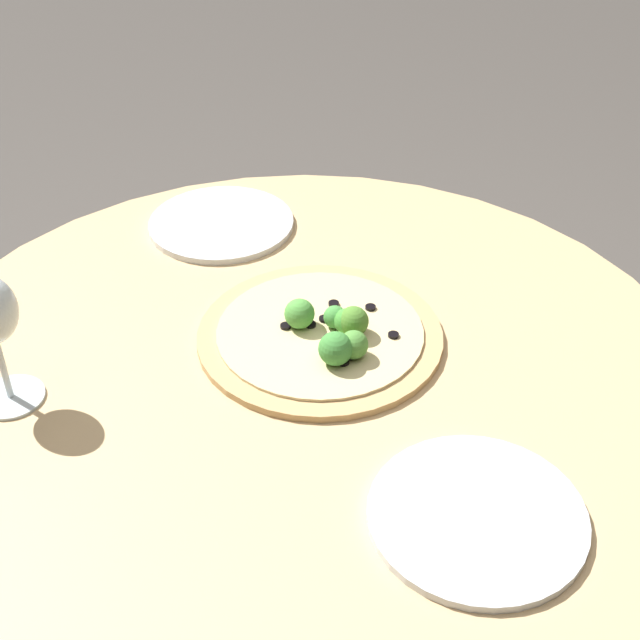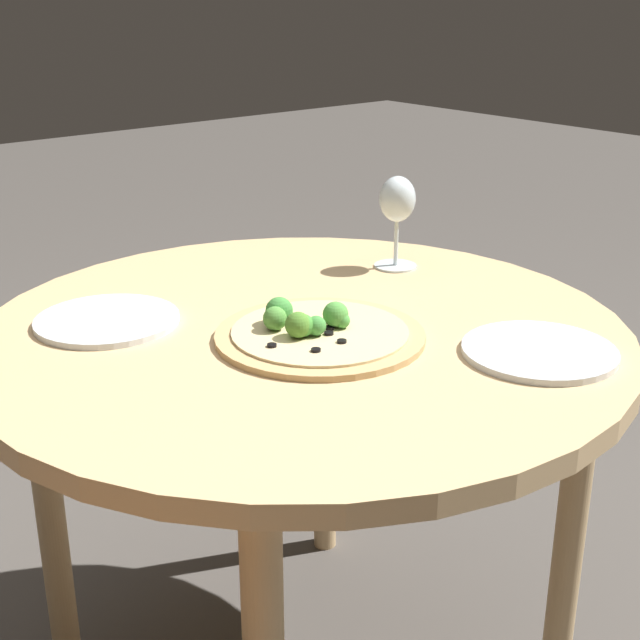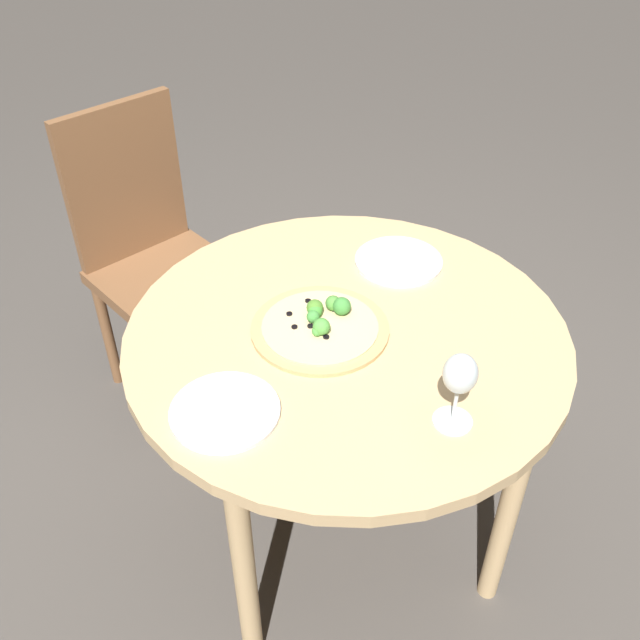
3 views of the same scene
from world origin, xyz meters
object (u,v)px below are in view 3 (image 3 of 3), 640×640
at_px(pizza, 321,325).
at_px(wine_glass, 460,377).
at_px(chair, 154,251).
at_px(plate_near, 225,411).
at_px(plate_far, 399,261).

height_order(pizza, wine_glass, wine_glass).
height_order(chair, pizza, chair).
relative_size(chair, plate_near, 4.31).
bearing_deg(chair, pizza, -92.87).
distance_m(chair, plate_far, 0.83).
bearing_deg(plate_near, chair, -173.81).
height_order(wine_glass, plate_near, wine_glass).
distance_m(wine_glass, plate_far, 0.57).
height_order(chair, plate_near, chair).
xyz_separation_m(chair, plate_near, (0.94, 0.10, 0.20)).
bearing_deg(pizza, chair, -154.30).
bearing_deg(chair, plate_near, -112.38).
xyz_separation_m(wine_glass, plate_near, (-0.13, -0.43, -0.12)).
xyz_separation_m(wine_glass, plate_far, (-0.55, 0.08, -0.12)).
relative_size(wine_glass, plate_far, 0.76).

